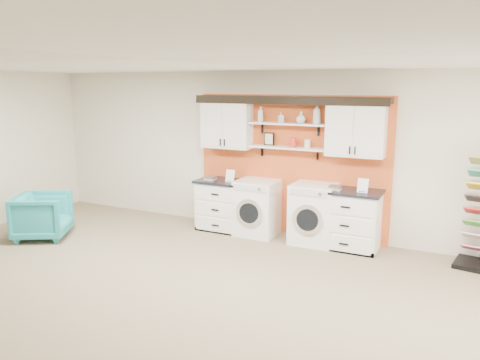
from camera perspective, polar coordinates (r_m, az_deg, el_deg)
The scene contains 21 objects.
floor at distance 5.13m, azimuth -10.51°, elevation -18.72°, with size 10.00×10.00×0.00m, color #7F7155.
ceiling at distance 4.44m, azimuth -11.88°, elevation 14.28°, with size 10.00×10.00×0.00m, color white.
wall_back at distance 8.07m, azimuth 6.25°, elevation 3.19°, with size 10.00×10.00×0.00m, color beige.
accent_panel at distance 8.07m, azimuth 6.13°, elevation 1.75°, with size 3.40×0.07×2.40m, color #C95122.
upper_cabinet_left at distance 8.28m, azimuth -1.59°, elevation 6.81°, with size 0.90×0.35×0.84m.
upper_cabinet_right at distance 7.51m, azimuth 13.95°, elevation 5.97°, with size 0.90×0.35×0.84m.
shelf_lower at distance 7.87m, azimuth 5.77°, elevation 3.94°, with size 1.32×0.28×0.03m, color white.
shelf_upper at distance 7.83m, azimuth 5.83°, elevation 6.84°, with size 1.32×0.28×0.03m, color white.
crown_molding at distance 7.81m, azimuth 5.92°, elevation 9.75°, with size 3.30×0.41×0.13m.
picture_frame at distance 8.02m, azimuth 3.56°, elevation 5.02°, with size 0.18×0.02×0.22m.
canister_red at distance 7.82m, azimuth 6.47°, elevation 4.58°, with size 0.11×0.11×0.16m, color red.
canister_cream at distance 7.74m, azimuth 8.21°, elevation 4.39°, with size 0.10×0.10×0.14m, color silver.
base_cabinet_left at distance 8.39m, azimuth -2.02°, elevation -3.03°, with size 0.92×0.66×0.90m.
base_cabinet_right at distance 7.62m, azimuth 13.19°, elevation -4.69°, with size 0.97×0.66×0.95m.
washer at distance 8.10m, azimuth 2.13°, elevation -3.37°, with size 0.69×0.71×0.96m.
dryer at distance 7.75m, azimuth 9.01°, elevation -4.08°, with size 0.71×0.71×0.99m.
armchair at distance 8.62m, azimuth -22.92°, elevation -4.06°, with size 0.82×0.84×0.77m, color teal.
soap_bottle_a at distance 8.00m, azimuth 2.52°, elevation 8.02°, with size 0.10×0.10×0.26m, color silver.
soap_bottle_b at distance 7.86m, azimuth 5.02°, elevation 7.62°, with size 0.08×0.08×0.17m, color silver.
soap_bottle_c at distance 7.74m, azimuth 7.43°, elevation 7.57°, with size 0.15×0.15×0.19m, color silver.
soap_bottle_d at distance 7.66m, azimuth 9.35°, elevation 7.98°, with size 0.13×0.13×0.33m, color silver.
Camera 1 is at (2.71, -3.51, 2.58)m, focal length 35.00 mm.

